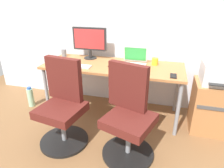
{
  "coord_description": "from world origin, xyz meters",
  "views": [
    {
      "loc": [
        0.64,
        -2.36,
        1.52
      ],
      "look_at": [
        0.0,
        -0.05,
        0.46
      ],
      "focal_mm": 31.83,
      "sensor_mm": 36.0,
      "label": 1
    }
  ],
  "objects_px": {
    "office_chair_left": "(63,107)",
    "desktop_monitor": "(90,41)",
    "office_chair_right": "(128,117)",
    "water_bottle_on_floor": "(31,97)",
    "side_cabinet": "(212,107)",
    "printer": "(220,74)",
    "coffee_mug": "(155,61)",
    "open_laptop": "(134,61)"
  },
  "relations": [
    {
      "from": "water_bottle_on_floor",
      "to": "open_laptop",
      "type": "xyz_separation_m",
      "value": [
        1.5,
        0.23,
        0.62
      ]
    },
    {
      "from": "coffee_mug",
      "to": "printer",
      "type": "bearing_deg",
      "value": -13.95
    },
    {
      "from": "open_laptop",
      "to": "coffee_mug",
      "type": "distance_m",
      "value": 0.27
    },
    {
      "from": "coffee_mug",
      "to": "water_bottle_on_floor",
      "type": "bearing_deg",
      "value": -170.61
    },
    {
      "from": "side_cabinet",
      "to": "water_bottle_on_floor",
      "type": "bearing_deg",
      "value": -177.47
    },
    {
      "from": "water_bottle_on_floor",
      "to": "office_chair_left",
      "type": "bearing_deg",
      "value": -32.46
    },
    {
      "from": "desktop_monitor",
      "to": "office_chair_right",
      "type": "bearing_deg",
      "value": -50.49
    },
    {
      "from": "water_bottle_on_floor",
      "to": "desktop_monitor",
      "type": "relative_size",
      "value": 0.65
    },
    {
      "from": "side_cabinet",
      "to": "open_laptop",
      "type": "relative_size",
      "value": 1.98
    },
    {
      "from": "office_chair_left",
      "to": "desktop_monitor",
      "type": "height_order",
      "value": "desktop_monitor"
    },
    {
      "from": "office_chair_left",
      "to": "open_laptop",
      "type": "relative_size",
      "value": 3.03
    },
    {
      "from": "water_bottle_on_floor",
      "to": "side_cabinet",
      "type": "bearing_deg",
      "value": 2.53
    },
    {
      "from": "desktop_monitor",
      "to": "open_laptop",
      "type": "height_order",
      "value": "desktop_monitor"
    },
    {
      "from": "office_chair_left",
      "to": "printer",
      "type": "height_order",
      "value": "office_chair_left"
    },
    {
      "from": "side_cabinet",
      "to": "printer",
      "type": "xyz_separation_m",
      "value": [
        0.0,
        -0.0,
        0.43
      ]
    },
    {
      "from": "office_chair_left",
      "to": "side_cabinet",
      "type": "relative_size",
      "value": 1.53
    },
    {
      "from": "side_cabinet",
      "to": "printer",
      "type": "relative_size",
      "value": 1.54
    },
    {
      "from": "office_chair_left",
      "to": "side_cabinet",
      "type": "distance_m",
      "value": 1.76
    },
    {
      "from": "side_cabinet",
      "to": "open_laptop",
      "type": "bearing_deg",
      "value": 173.12
    },
    {
      "from": "office_chair_left",
      "to": "printer",
      "type": "xyz_separation_m",
      "value": [
        1.63,
        0.66,
        0.31
      ]
    },
    {
      "from": "office_chair_left",
      "to": "desktop_monitor",
      "type": "xyz_separation_m",
      "value": [
        -0.01,
        0.89,
        0.54
      ]
    },
    {
      "from": "side_cabinet",
      "to": "desktop_monitor",
      "type": "xyz_separation_m",
      "value": [
        -1.64,
        0.24,
        0.66
      ]
    },
    {
      "from": "water_bottle_on_floor",
      "to": "coffee_mug",
      "type": "height_order",
      "value": "coffee_mug"
    },
    {
      "from": "office_chair_right",
      "to": "desktop_monitor",
      "type": "distance_m",
      "value": 1.28
    },
    {
      "from": "open_laptop",
      "to": "coffee_mug",
      "type": "relative_size",
      "value": 3.37
    },
    {
      "from": "desktop_monitor",
      "to": "printer",
      "type": "bearing_deg",
      "value": -8.25
    },
    {
      "from": "desktop_monitor",
      "to": "coffee_mug",
      "type": "height_order",
      "value": "desktop_monitor"
    },
    {
      "from": "office_chair_left",
      "to": "coffee_mug",
      "type": "xyz_separation_m",
      "value": [
        0.9,
        0.84,
        0.34
      ]
    },
    {
      "from": "office_chair_right",
      "to": "desktop_monitor",
      "type": "relative_size",
      "value": 1.96
    },
    {
      "from": "office_chair_left",
      "to": "office_chair_right",
      "type": "xyz_separation_m",
      "value": [
        0.73,
        -0.0,
        0.0
      ]
    },
    {
      "from": "water_bottle_on_floor",
      "to": "office_chair_right",
      "type": "bearing_deg",
      "value": -19.09
    },
    {
      "from": "side_cabinet",
      "to": "water_bottle_on_floor",
      "type": "distance_m",
      "value": 2.49
    },
    {
      "from": "office_chair_right",
      "to": "coffee_mug",
      "type": "distance_m",
      "value": 0.92
    },
    {
      "from": "office_chair_right",
      "to": "coffee_mug",
      "type": "height_order",
      "value": "office_chair_right"
    },
    {
      "from": "side_cabinet",
      "to": "water_bottle_on_floor",
      "type": "xyz_separation_m",
      "value": [
        -2.49,
        -0.11,
        -0.16
      ]
    },
    {
      "from": "printer",
      "to": "water_bottle_on_floor",
      "type": "height_order",
      "value": "printer"
    },
    {
      "from": "office_chair_right",
      "to": "printer",
      "type": "height_order",
      "value": "office_chair_right"
    },
    {
      "from": "open_laptop",
      "to": "water_bottle_on_floor",
      "type": "bearing_deg",
      "value": -171.29
    },
    {
      "from": "printer",
      "to": "desktop_monitor",
      "type": "bearing_deg",
      "value": 171.75
    },
    {
      "from": "desktop_monitor",
      "to": "open_laptop",
      "type": "bearing_deg",
      "value": -10.24
    },
    {
      "from": "office_chair_right",
      "to": "open_laptop",
      "type": "distance_m",
      "value": 0.86
    },
    {
      "from": "printer",
      "to": "office_chair_left",
      "type": "bearing_deg",
      "value": -158.08
    }
  ]
}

